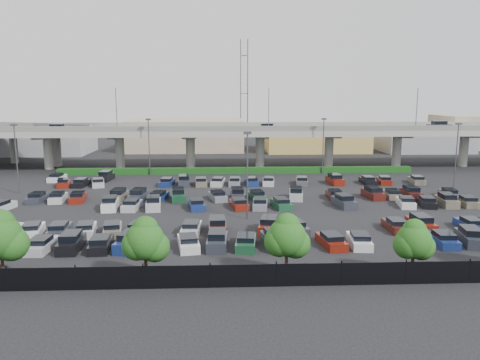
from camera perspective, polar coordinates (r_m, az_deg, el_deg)
name	(u,v)px	position (r m, az deg, el deg)	size (l,w,h in m)	color
ground	(244,203)	(63.17, 0.45, -2.88)	(280.00, 280.00, 0.00)	black
overpass	(234,133)	(93.75, -0.68, 5.73)	(150.00, 13.00, 15.80)	gray
hedge	(237,170)	(87.59, -0.41, 1.18)	(66.00, 1.60, 1.10)	#143F12
fence	(262,276)	(36.17, 2.74, -11.55)	(70.00, 0.10, 2.00)	black
tree_row	(271,236)	(36.76, 3.74, -6.88)	(65.07, 3.66, 5.94)	#332316
parked_cars	(228,205)	(59.36, -1.42, -3.13)	(63.09, 41.62, 1.67)	navy
light_poles	(213,156)	(63.96, -3.34, 2.95)	(66.90, 48.38, 10.30)	#444449
distant_buildings	(278,136)	(124.69, 4.66, 5.33)	(138.00, 24.00, 9.00)	gray
comm_tower	(244,91)	(135.64, 0.51, 10.77)	(2.40, 2.40, 30.00)	#444449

